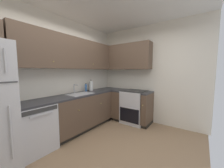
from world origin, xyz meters
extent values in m
cube|color=#937556|center=(0.00, 0.00, -0.01)|extent=(3.65, 2.88, 0.02)
cube|color=silver|center=(0.00, 1.46, 1.34)|extent=(3.75, 0.05, 2.69)
cube|color=silver|center=(1.85, 0.00, 1.34)|extent=(0.05, 2.98, 2.69)
cylinder|color=silver|center=(-1.16, 0.70, 0.65)|extent=(0.02, 0.02, 0.71)
cylinder|color=silver|center=(-1.16, 0.70, 1.56)|extent=(0.02, 0.02, 0.29)
cube|color=silver|center=(-0.70, 1.14, 0.43)|extent=(0.60, 0.60, 0.85)
cube|color=#333333|center=(-0.70, 0.84, 0.80)|extent=(0.55, 0.01, 0.07)
cube|color=silver|center=(-0.70, 0.82, 0.73)|extent=(0.36, 0.02, 0.02)
cube|color=brown|center=(0.41, 1.14, 0.47)|extent=(1.62, 0.60, 0.76)
cube|color=black|center=(0.41, 1.17, 0.04)|extent=(1.62, 0.54, 0.09)
sphere|color=tan|center=(0.06, 0.83, 0.61)|extent=(0.02, 0.02, 0.02)
sphere|color=tan|center=(0.77, 0.83, 0.61)|extent=(0.02, 0.02, 0.02)
cube|color=#2D2D33|center=(0.41, 1.14, 0.87)|extent=(2.83, 0.60, 0.03)
cube|color=brown|center=(1.52, 0.71, 0.47)|extent=(0.60, 0.27, 0.76)
cube|color=black|center=(1.55, 0.71, 0.04)|extent=(0.54, 0.27, 0.09)
cube|color=brown|center=(1.52, -0.12, 0.47)|extent=(0.60, 0.15, 0.76)
cube|color=black|center=(1.55, -0.12, 0.04)|extent=(0.54, 0.15, 0.09)
sphere|color=tan|center=(1.21, -0.12, 0.61)|extent=(0.02, 0.02, 0.02)
cube|color=#2D2D33|center=(1.52, 0.71, 0.87)|extent=(0.60, 0.27, 0.03)
cube|color=#2D2D33|center=(1.52, -0.12, 0.87)|extent=(0.60, 0.15, 0.03)
cube|color=silver|center=(1.54, 0.25, 0.44)|extent=(0.64, 0.62, 0.89)
cube|color=black|center=(1.22, 0.25, 0.28)|extent=(0.02, 0.55, 0.37)
cube|color=silver|center=(1.20, 0.25, 0.49)|extent=(0.02, 0.43, 0.02)
cube|color=black|center=(1.54, 0.25, 0.89)|extent=(0.59, 0.60, 0.01)
cube|color=silver|center=(1.85, 0.25, 0.96)|extent=(0.03, 0.60, 0.15)
cylinder|color=#4C4C4C|center=(1.40, 0.12, 0.90)|extent=(0.11, 0.11, 0.01)
cylinder|color=#4C4C4C|center=(1.40, 0.39, 0.90)|extent=(0.11, 0.11, 0.01)
cylinder|color=#4C4C4C|center=(1.69, 0.12, 0.90)|extent=(0.11, 0.11, 0.01)
cylinder|color=#4C4C4C|center=(1.69, 0.39, 0.90)|extent=(0.11, 0.11, 0.01)
cube|color=brown|center=(0.25, 1.28, 1.85)|extent=(2.51, 0.32, 0.72)
sphere|color=tan|center=(-0.30, 1.11, 1.62)|extent=(0.02, 0.02, 0.02)
sphere|color=tan|center=(0.80, 1.11, 1.62)|extent=(0.02, 0.02, 0.02)
cube|color=brown|center=(1.66, 0.66, 1.85)|extent=(0.32, 1.56, 0.72)
cube|color=#B7B7BC|center=(0.34, 1.11, 0.89)|extent=(0.60, 0.40, 0.01)
cube|color=gray|center=(0.34, 1.11, 0.84)|extent=(0.55, 0.36, 0.09)
cube|color=#99999E|center=(0.34, 1.11, 0.86)|extent=(0.02, 0.35, 0.06)
cylinder|color=silver|center=(0.34, 1.34, 1.00)|extent=(0.02, 0.02, 0.22)
cylinder|color=silver|center=(0.34, 1.26, 1.10)|extent=(0.02, 0.15, 0.02)
cylinder|color=silver|center=(0.39, 1.34, 0.92)|extent=(0.02, 0.02, 0.06)
cylinder|color=#3F72BF|center=(0.72, 1.32, 0.99)|extent=(0.06, 0.06, 0.20)
cylinder|color=#262626|center=(0.72, 1.32, 1.10)|extent=(0.03, 0.03, 0.03)
cylinder|color=white|center=(0.90, 1.30, 1.02)|extent=(0.11, 0.11, 0.26)
cylinder|color=#3F3F3F|center=(0.90, 1.30, 1.04)|extent=(0.02, 0.02, 0.32)
camera|label=1|loc=(-1.67, -1.27, 1.43)|focal=20.46mm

